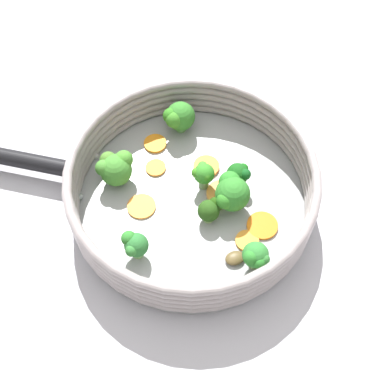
{
  "coord_description": "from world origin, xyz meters",
  "views": [
    {
      "loc": [
        0.32,
        -0.21,
        0.64
      ],
      "look_at": [
        0.0,
        0.0,
        0.03
      ],
      "focal_mm": 50.0,
      "sensor_mm": 36.0,
      "label": 1
    }
  ],
  "objects": [
    {
      "name": "broccoli_floret_4",
      "position": [
        -0.08,
        -0.07,
        0.05
      ],
      "size": [
        0.05,
        0.05,
        0.05
      ],
      "color": "#6F9C50",
      "rests_on": "skillet"
    },
    {
      "name": "broccoli_floret_5",
      "position": [
        0.02,
        0.07,
        0.04
      ],
      "size": [
        0.03,
        0.03,
        0.04
      ],
      "color": "#85B25F",
      "rests_on": "skillet"
    },
    {
      "name": "carrot_slice_3",
      "position": [
        -0.03,
        0.05,
        0.02
      ],
      "size": [
        0.04,
        0.04,
        0.01
      ],
      "primitive_type": "cylinder",
      "rotation": [
        0.0,
        0.0,
        1.73
      ],
      "color": "orange",
      "rests_on": "skillet"
    },
    {
      "name": "ground_plane",
      "position": [
        0.0,
        0.0,
        0.0
      ],
      "size": [
        4.0,
        4.0,
        0.0
      ],
      "primitive_type": "plane",
      "color": "#B7B6C1"
    },
    {
      "name": "broccoli_floret_7",
      "position": [
        -0.11,
        0.05,
        0.05
      ],
      "size": [
        0.04,
        0.05,
        0.05
      ],
      "color": "#5D964E",
      "rests_on": "skillet"
    },
    {
      "name": "skillet_rim_wall",
      "position": [
        0.0,
        0.0,
        0.05
      ],
      "size": [
        0.33,
        0.33,
        0.06
      ],
      "color": "#9B9192",
      "rests_on": "skillet"
    },
    {
      "name": "carrot_slice_4",
      "position": [
        0.09,
        0.05,
        0.02
      ],
      "size": [
        0.06,
        0.06,
        0.0
      ],
      "primitive_type": "cylinder",
      "rotation": [
        0.0,
        0.0,
        3.98
      ],
      "color": "orange",
      "rests_on": "skillet"
    },
    {
      "name": "skillet_rivet_right",
      "position": [
        -0.08,
        -0.13,
        0.02
      ],
      "size": [
        0.01,
        0.01,
        0.01
      ],
      "primitive_type": "sphere",
      "color": "#8E9699",
      "rests_on": "skillet"
    },
    {
      "name": "carrot_slice_1",
      "position": [
        0.1,
        0.02,
        0.02
      ],
      "size": [
        0.04,
        0.04,
        0.0
      ],
      "primitive_type": "cylinder",
      "rotation": [
        0.0,
        0.0,
        1.96
      ],
      "color": "orange",
      "rests_on": "skillet"
    },
    {
      "name": "carrot_slice_6",
      "position": [
        -0.07,
        -0.02,
        0.02
      ],
      "size": [
        0.03,
        0.03,
        0.0
      ],
      "primitive_type": "cylinder",
      "rotation": [
        0.0,
        0.0,
        1.49
      ],
      "color": "orange",
      "rests_on": "skillet"
    },
    {
      "name": "carrot_slice_5",
      "position": [
        0.02,
        0.04,
        0.02
      ],
      "size": [
        0.05,
        0.05,
        0.01
      ],
      "primitive_type": "cylinder",
      "rotation": [
        0.0,
        0.0,
        4.56
      ],
      "color": "#EE903F",
      "rests_on": "skillet"
    },
    {
      "name": "skillet_handle",
      "position": [
        -0.18,
        -0.16,
        0.03
      ],
      "size": [
        0.13,
        0.13,
        0.02
      ],
      "primitive_type": "cylinder",
      "rotation": [
        1.57,
        0.0,
        5.47
      ],
      "color": "black",
      "rests_on": "skillet"
    },
    {
      "name": "carrot_slice_2",
      "position": [
        -0.03,
        -0.07,
        0.02
      ],
      "size": [
        0.04,
        0.04,
        0.0
      ],
      "primitive_type": "cylinder",
      "rotation": [
        0.0,
        0.0,
        3.17
      ],
      "color": "orange",
      "rests_on": "skillet"
    },
    {
      "name": "broccoli_floret_3",
      "position": [
        0.04,
        0.04,
        0.05
      ],
      "size": [
        0.05,
        0.05,
        0.05
      ],
      "color": "#70A75A",
      "rests_on": "skillet"
    },
    {
      "name": "skillet",
      "position": [
        0.0,
        0.0,
        0.01
      ],
      "size": [
        0.32,
        0.32,
        0.02
      ],
      "primitive_type": "cylinder",
      "color": "#939699",
      "rests_on": "ground_plane"
    },
    {
      "name": "broccoli_floret_2",
      "position": [
        -0.01,
        0.02,
        0.05
      ],
      "size": [
        0.03,
        0.03,
        0.04
      ],
      "color": "#75965E",
      "rests_on": "skillet"
    },
    {
      "name": "broccoli_floret_6",
      "position": [
        0.04,
        0.0,
        0.04
      ],
      "size": [
        0.03,
        0.03,
        0.04
      ],
      "color": "#85A664",
      "rests_on": "skillet"
    },
    {
      "name": "carrot_slice_0",
      "position": [
        -0.11,
        0.01,
        0.02
      ],
      "size": [
        0.04,
        0.04,
        0.0
      ],
      "primitive_type": "cylinder",
      "rotation": [
        0.0,
        0.0,
        4.62
      ],
      "color": "orange",
      "rests_on": "skillet"
    },
    {
      "name": "skillet_rivet_left",
      "position": [
        -0.13,
        -0.08,
        0.02
      ],
      "size": [
        0.01,
        0.01,
        0.01
      ],
      "primitive_type": "sphere",
      "color": "#989699",
      "rests_on": "skillet"
    },
    {
      "name": "broccoli_floret_0",
      "position": [
        0.03,
        -0.11,
        0.04
      ],
      "size": [
        0.04,
        0.03,
        0.04
      ],
      "color": "#7BAF61",
      "rests_on": "skillet"
    },
    {
      "name": "broccoli_floret_1",
      "position": [
        0.13,
        0.01,
        0.05
      ],
      "size": [
        0.04,
        0.04,
        0.05
      ],
      "color": "#668D48",
      "rests_on": "skillet"
    },
    {
      "name": "mushroom_piece_0",
      "position": [
        0.11,
        -0.01,
        0.02
      ],
      "size": [
        0.03,
        0.03,
        0.01
      ],
      "primitive_type": "ellipsoid",
      "rotation": [
        0.0,
        0.0,
        4.46
      ],
      "color": "brown",
      "rests_on": "skillet"
    }
  ]
}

